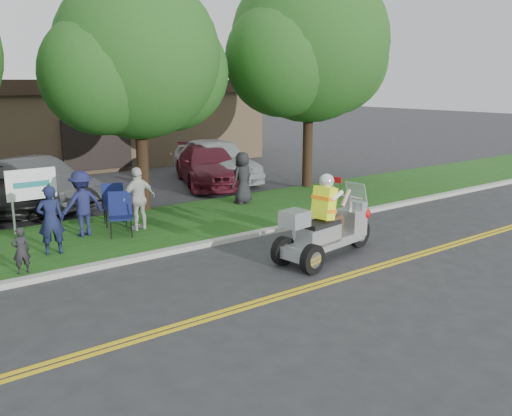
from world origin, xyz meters
TOP-DOWN VIEW (x-y plane):
  - ground at (0.00, 0.00)m, footprint 120.00×120.00m
  - centerline_near at (0.00, -0.58)m, footprint 60.00×0.10m
  - centerline_far at (0.00, -0.42)m, footprint 60.00×0.10m
  - curb at (0.00, 3.05)m, footprint 60.00×0.25m
  - grass_verge at (0.00, 5.20)m, footprint 60.00×4.00m
  - commercial_building at (2.00, 18.98)m, footprint 18.00×8.20m
  - tree_mid at (0.55, 7.23)m, footprint 5.88×4.80m
  - tree_right at (7.06, 7.03)m, footprint 6.86×5.60m
  - business_sign at (-2.90, 6.60)m, footprint 1.25×0.06m
  - trike_scooter at (1.82, 0.59)m, footprint 3.01×1.12m
  - lawn_chair_a at (-1.22, 4.92)m, footprint 0.76×0.77m
  - lawn_chair_b at (-0.95, 6.03)m, footprint 0.72×0.74m
  - spectator_adult_left at (-3.11, 4.34)m, footprint 0.65×0.49m
  - spectator_adult_right at (-0.63, 5.10)m, footprint 1.03×0.54m
  - spectator_chair_a at (-2.03, 5.41)m, footprint 1.14×0.74m
  - spectator_chair_b at (3.39, 6.06)m, footprint 0.91×0.70m
  - child_left at (-4.00, 3.40)m, footprint 0.36×0.24m
  - parked_car_left at (-2.00, 9.92)m, footprint 3.32×5.04m
  - parked_car_mid at (-2.50, 9.95)m, footprint 4.33×5.84m
  - parked_car_right at (4.50, 9.91)m, footprint 3.75×5.50m
  - parked_car_far_right at (5.11, 10.31)m, footprint 2.73×5.36m

SIDE VIEW (x-z plane):
  - ground at x=0.00m, z-range 0.00..0.00m
  - centerline_near at x=0.00m, z-range 0.00..0.01m
  - centerline_far at x=0.00m, z-range 0.00..0.01m
  - grass_verge at x=0.00m, z-range 0.01..0.11m
  - curb at x=0.00m, z-range 0.00..0.12m
  - child_left at x=-4.00m, z-range 0.10..1.08m
  - trike_scooter at x=1.82m, z-range -0.30..1.67m
  - lawn_chair_a at x=-1.22m, z-range 0.17..1.27m
  - lawn_chair_b at x=-0.95m, z-range 0.17..1.29m
  - parked_car_mid at x=-2.50m, z-range 0.00..1.47m
  - parked_car_right at x=4.50m, z-range 0.00..1.48m
  - parked_car_left at x=-2.00m, z-range 0.00..1.57m
  - parked_car_far_right at x=5.11m, z-range 0.00..1.75m
  - spectator_adult_left at x=-3.11m, z-range 0.10..1.69m
  - spectator_chair_b at x=3.39m, z-range 0.10..1.75m
  - spectator_chair_a at x=-2.03m, z-range 0.10..1.77m
  - spectator_adult_right at x=-0.63m, z-range 0.10..1.77m
  - business_sign at x=-2.90m, z-range 0.38..2.13m
  - commercial_building at x=2.00m, z-range 0.01..4.01m
  - tree_mid at x=0.55m, z-range 0.91..7.96m
  - tree_right at x=7.06m, z-range 0.99..9.06m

